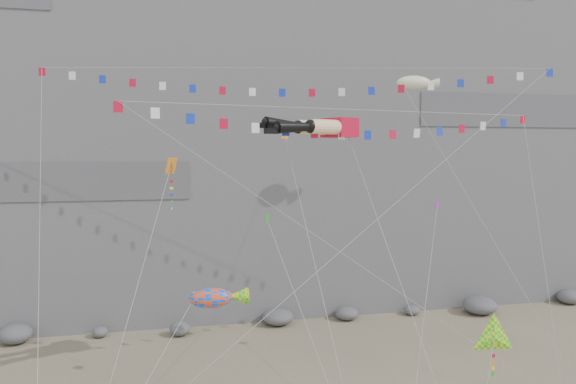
# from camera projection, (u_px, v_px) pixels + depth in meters

# --- Properties ---
(cliff) EXTENTS (80.00, 28.00, 50.00)m
(cliff) POSITION_uv_depth(u_px,v_px,m) (248.00, 50.00, 59.08)
(cliff) COLOR slate
(cliff) RESTS_ON ground
(talus_boulders) EXTENTS (60.00, 3.00, 1.20)m
(talus_boulders) POSITION_uv_depth(u_px,v_px,m) (278.00, 317.00, 46.29)
(talus_boulders) COLOR #5D5C61
(talus_boulders) RESTS_ON ground
(legs_kite) EXTENTS (7.09, 14.99, 20.88)m
(legs_kite) POSITION_uv_depth(u_px,v_px,m) (316.00, 127.00, 32.40)
(legs_kite) COLOR red
(legs_kite) RESTS_ON ground
(flag_banner_upper) EXTENTS (34.04, 19.08, 28.86)m
(flag_banner_upper) POSITION_uv_depth(u_px,v_px,m) (297.00, 68.00, 38.37)
(flag_banner_upper) COLOR red
(flag_banner_upper) RESTS_ON ground
(flag_banner_lower) EXTENTS (26.34, 7.84, 20.51)m
(flag_banner_lower) POSITION_uv_depth(u_px,v_px,m) (355.00, 110.00, 32.82)
(flag_banner_lower) COLOR red
(flag_banner_lower) RESTS_ON ground
(harlequin_kite) EXTENTS (5.23, 9.86, 16.64)m
(harlequin_kite) POSITION_uv_depth(u_px,v_px,m) (171.00, 167.00, 30.67)
(harlequin_kite) COLOR red
(harlequin_kite) RESTS_ON ground
(fish_windsock) EXTENTS (7.77, 5.43, 10.43)m
(fish_windsock) POSITION_uv_depth(u_px,v_px,m) (211.00, 298.00, 27.57)
(fish_windsock) COLOR #FF430D
(fish_windsock) RESTS_ON ground
(delta_kite) EXTENTS (5.15, 4.72, 7.87)m
(delta_kite) POSITION_uv_depth(u_px,v_px,m) (494.00, 338.00, 26.89)
(delta_kite) COLOR yellow
(delta_kite) RESTS_ON ground
(blimp_windsock) EXTENTS (6.72, 14.17, 23.96)m
(blimp_windsock) POSITION_uv_depth(u_px,v_px,m) (414.00, 83.00, 42.09)
(blimp_windsock) COLOR beige
(blimp_windsock) RESTS_ON ground
(small_kite_a) EXTENTS (1.37, 12.94, 19.65)m
(small_kite_a) POSITION_uv_depth(u_px,v_px,m) (286.00, 141.00, 34.05)
(small_kite_a) COLOR orange
(small_kite_a) RESTS_ON ground
(small_kite_b) EXTENTS (8.12, 12.28, 17.57)m
(small_kite_b) POSITION_uv_depth(u_px,v_px,m) (437.00, 211.00, 36.19)
(small_kite_b) COLOR purple
(small_kite_b) RESTS_ON ground
(small_kite_c) EXTENTS (3.01, 10.89, 14.78)m
(small_kite_c) POSITION_uv_depth(u_px,v_px,m) (268.00, 221.00, 31.85)
(small_kite_c) COLOR green
(small_kite_c) RESTS_ON ground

